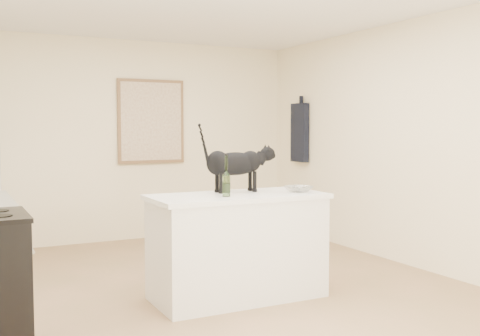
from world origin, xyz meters
name	(u,v)px	position (x,y,z in m)	size (l,w,h in m)	color
floor	(217,293)	(0.00, 0.00, 0.00)	(5.50, 5.50, 0.00)	#9F7554
wall_back	(129,141)	(0.00, 2.75, 1.30)	(4.50, 4.50, 0.00)	#F7EABF
wall_front	(477,166)	(0.00, -2.75, 1.30)	(4.50, 4.50, 0.00)	#F7EABF
wall_right	(411,144)	(2.25, 0.00, 1.30)	(5.50, 5.50, 0.00)	#F7EABF
island_base	(237,248)	(0.10, -0.20, 0.43)	(1.44, 0.67, 0.86)	white
island_top	(237,197)	(0.10, -0.20, 0.88)	(1.50, 0.70, 0.04)	white
artwork_frame	(151,121)	(0.30, 2.72, 1.55)	(0.90, 0.03, 1.10)	brown
artwork_canvas	(152,121)	(0.30, 2.70, 1.55)	(0.82, 0.00, 1.02)	beige
hanging_garment	(300,133)	(2.19, 2.05, 1.40)	(0.08, 0.34, 0.80)	black
black_cat	(235,167)	(0.15, -0.05, 1.12)	(0.64, 0.19, 0.45)	black
wine_bottle	(226,178)	(-0.05, -0.30, 1.05)	(0.07, 0.07, 0.31)	#335C25
glass_bowl	(299,189)	(0.65, -0.31, 0.93)	(0.23, 0.23, 0.06)	silver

